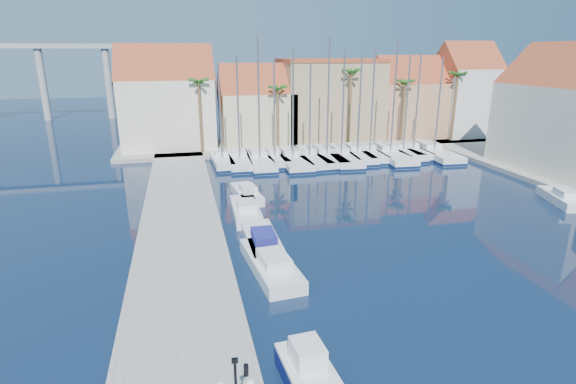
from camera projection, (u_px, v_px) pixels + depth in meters
name	position (u px, v px, depth m)	size (l,w,h in m)	color
ground	(387.00, 347.00, 20.41)	(260.00, 260.00, 0.00)	black
quay_west	(181.00, 244.00, 30.88)	(6.00, 77.00, 0.50)	gray
shore_north	(309.00, 140.00, 67.13)	(54.00, 16.00, 0.50)	gray
bollard	(246.00, 370.00, 17.84)	(0.20, 0.20, 0.50)	black
motorboat_west_0	(271.00, 264.00, 27.37)	(2.91, 7.23, 1.40)	white
motorboat_west_1	(262.00, 241.00, 30.68)	(2.16, 6.60, 1.40)	white
motorboat_west_2	(246.00, 210.00, 36.71)	(2.32, 6.58, 1.40)	white
motorboat_west_3	(247.00, 193.00, 41.05)	(2.41, 5.91, 1.40)	white
motorboat_east_1	(561.00, 198.00, 39.81)	(3.32, 5.84, 1.40)	white
sailboat_0	(222.00, 160.00, 53.43)	(2.48, 8.42, 11.67)	white
sailboat_1	(239.00, 160.00, 53.57)	(3.07, 9.55, 12.47)	white
sailboat_2	(259.00, 159.00, 53.65)	(3.04, 10.58, 14.72)	white
sailboat_3	(274.00, 157.00, 54.65)	(2.76, 8.46, 12.08)	white
sailboat_4	(292.00, 158.00, 54.36)	(3.35, 11.61, 13.15)	white
sailboat_5	(308.00, 157.00, 54.95)	(3.78, 11.33, 11.63)	white
sailboat_6	(325.00, 156.00, 55.58)	(3.11, 11.10, 14.68)	white
sailboat_7	(340.00, 156.00, 55.76)	(4.00, 11.82, 13.06)	white
sailboat_8	(356.00, 154.00, 56.86)	(3.30, 10.21, 12.34)	white
sailboat_9	(368.00, 153.00, 57.24)	(3.19, 9.68, 13.24)	white
sailboat_10	(388.00, 153.00, 57.03)	(3.97, 12.13, 14.60)	white
sailboat_11	(401.00, 151.00, 58.03)	(2.87, 9.58, 12.50)	white
sailboat_12	(411.00, 150.00, 58.65)	(3.07, 9.16, 12.83)	white
sailboat_13	(431.00, 151.00, 58.14)	(3.90, 12.05, 12.30)	white
building_0	(168.00, 102.00, 59.91)	(12.30, 9.00, 13.50)	#ECE4C6
building_1	(256.00, 109.00, 62.93)	(10.30, 8.00, 11.00)	#CCBA90
building_2	(329.00, 99.00, 66.01)	(14.20, 10.20, 11.50)	tan
building_3	(406.00, 101.00, 67.86)	(10.30, 8.00, 12.00)	tan
building_4	(464.00, 93.00, 68.59)	(8.30, 8.00, 14.00)	silver
building_6	(570.00, 114.00, 47.85)	(9.00, 14.30, 13.50)	#ECE4C6
palm_0	(199.00, 84.00, 55.39)	(2.60, 2.60, 10.15)	brown
palm_1	(278.00, 91.00, 57.89)	(2.60, 2.60, 9.15)	brown
palm_2	(351.00, 75.00, 59.54)	(2.60, 2.60, 11.15)	brown
palm_3	(405.00, 85.00, 61.73)	(2.60, 2.60, 9.65)	brown
palm_4	(458.00, 77.00, 63.22)	(2.60, 2.60, 10.65)	brown
viaduct	(11.00, 67.00, 84.87)	(48.00, 2.20, 14.45)	#9E9E99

